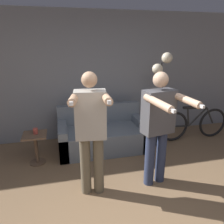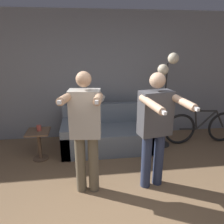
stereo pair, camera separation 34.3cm
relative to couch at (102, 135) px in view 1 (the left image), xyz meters
The scene contains 9 objects.
wall_back 1.23m from the couch, 95.46° to the left, with size 10.00×0.05×2.60m.
couch is the anchor object (origin of this frame).
person_left 1.50m from the couch, 107.14° to the right, with size 0.52×0.71×1.67m.
person_right 1.54m from the couch, 67.31° to the right, with size 0.59×0.74×1.64m.
cat 0.72m from the couch, 116.10° to the left, with size 0.45×0.14×0.18m.
floor_lamp 1.60m from the couch, ahead, with size 0.38×0.31×1.81m.
side_table 1.24m from the couch, 166.78° to the right, with size 0.39×0.39×0.54m.
cup 1.26m from the couch, 167.36° to the right, with size 0.08×0.08×0.10m.
bicycle 1.96m from the couch, ahead, with size 1.58×0.07×0.73m.
Camera 1 is at (-0.67, -1.54, 2.00)m, focal length 35.00 mm.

